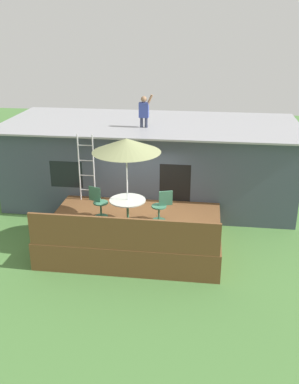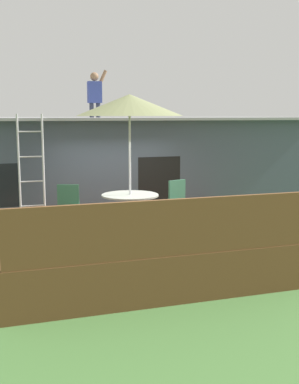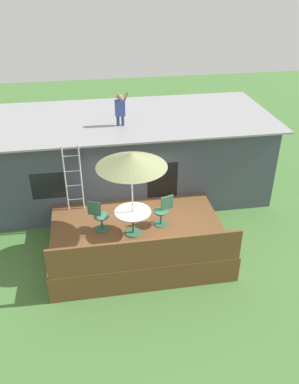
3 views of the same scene
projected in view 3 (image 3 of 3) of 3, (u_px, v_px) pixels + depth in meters
name	position (u px, v px, depth m)	size (l,w,h in m)	color
ground_plane	(138.00, 249.00, 12.12)	(40.00, 40.00, 0.00)	#477538
house	(123.00, 156.00, 14.43)	(10.50, 4.50, 2.92)	#424C5B
deck	(137.00, 238.00, 11.92)	(5.06, 3.72, 0.80)	brown
deck_railing	(147.00, 254.00, 9.95)	(4.96, 0.08, 0.90)	brown
patio_table	(133.00, 216.00, 11.18)	(1.04, 1.04, 0.74)	#33664C
patio_umbrella	(131.00, 160.00, 10.28)	(1.90, 1.90, 2.54)	silver
step_ladder	(73.00, 178.00, 12.03)	(0.52, 0.04, 2.20)	silver
person_figure	(120.00, 108.00, 12.73)	(0.47, 0.20, 1.11)	#33384C
patio_chair_left	(99.00, 216.00, 11.42)	(0.60, 0.44, 0.92)	#33664C
patio_chair_right	(163.00, 211.00, 11.65)	(0.60, 0.44, 0.92)	#33664C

